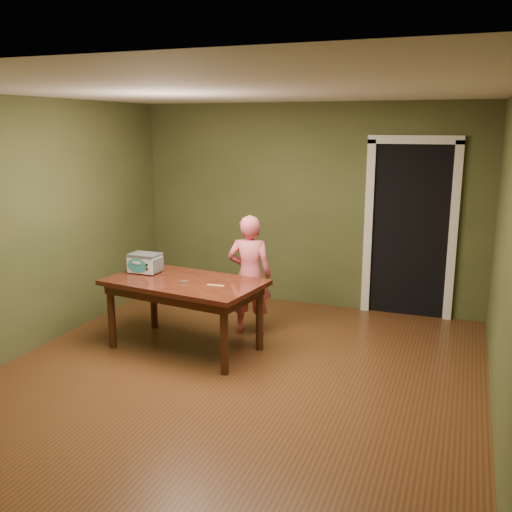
% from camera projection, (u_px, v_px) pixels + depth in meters
% --- Properties ---
extents(floor, '(5.00, 5.00, 0.00)m').
position_uv_depth(floor, '(233.00, 378.00, 5.34)').
color(floor, brown).
rests_on(floor, ground).
extents(room_shell, '(4.52, 5.02, 2.61)m').
position_uv_depth(room_shell, '(231.00, 197.00, 4.96)').
color(room_shell, '#4F552D').
rests_on(room_shell, ground).
extents(doorway, '(1.10, 0.66, 2.25)m').
position_uv_depth(doorway, '(412.00, 227.00, 7.20)').
color(doorway, black).
rests_on(doorway, ground).
extents(dining_table, '(1.71, 1.12, 0.75)m').
position_uv_depth(dining_table, '(184.00, 289.00, 5.92)').
color(dining_table, '#3B110D').
rests_on(dining_table, floor).
extents(toy_oven, '(0.35, 0.24, 0.21)m').
position_uv_depth(toy_oven, '(145.00, 262.00, 6.17)').
color(toy_oven, '#4C4F54').
rests_on(toy_oven, dining_table).
extents(baking_pan, '(0.10, 0.10, 0.02)m').
position_uv_depth(baking_pan, '(185.00, 282.00, 5.79)').
color(baking_pan, silver).
rests_on(baking_pan, dining_table).
extents(spatula, '(0.18, 0.03, 0.01)m').
position_uv_depth(spatula, '(216.00, 285.00, 5.69)').
color(spatula, '#F6CC6B').
rests_on(spatula, dining_table).
extents(child, '(0.55, 0.41, 1.36)m').
position_uv_depth(child, '(250.00, 275.00, 6.37)').
color(child, '#F16374').
rests_on(child, floor).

